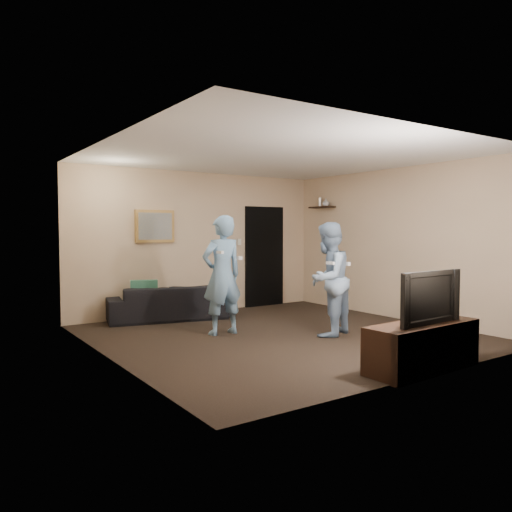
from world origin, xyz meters
TOP-DOWN VIEW (x-y plane):
  - ground at (0.00, 0.00)m, footprint 5.00×5.00m
  - ceiling at (0.00, 0.00)m, footprint 5.00×5.00m
  - wall_back at (0.00, 2.50)m, footprint 5.00×0.04m
  - wall_front at (0.00, -2.50)m, footprint 5.00×0.04m
  - wall_left at (-2.50, 0.00)m, footprint 0.04×5.00m
  - wall_right at (2.50, 0.00)m, footprint 0.04×5.00m
  - sofa at (-0.84, 2.10)m, footprint 2.13×1.21m
  - throw_pillow at (-1.26, 2.10)m, footprint 0.46×0.28m
  - painting_frame at (-0.90, 2.48)m, footprint 0.72×0.05m
  - painting_canvas at (-0.90, 2.45)m, footprint 0.62×0.01m
  - doorway at (1.45, 2.47)m, footprint 0.90×0.06m
  - light_switch at (0.85, 2.48)m, footprint 0.08×0.02m
  - wall_shelf at (2.39, 1.80)m, footprint 0.20×0.60m
  - shelf_vase at (2.39, 1.68)m, footprint 0.15×0.15m
  - shelf_figurine at (2.39, 1.86)m, footprint 0.06×0.06m
  - tv_console at (0.21, -2.31)m, footprint 1.50×0.54m
  - television at (0.21, -2.31)m, footprint 1.01×0.17m
  - wii_player_left at (-0.67, 0.53)m, footprint 0.64×0.50m
  - wii_player_right at (0.55, -0.41)m, footprint 0.97×0.87m

SIDE VIEW (x-z plane):
  - ground at x=0.00m, z-range 0.00..0.00m
  - tv_console at x=0.21m, z-range -0.01..0.51m
  - sofa at x=-0.84m, z-range 0.00..0.58m
  - throw_pillow at x=-1.26m, z-range 0.26..0.70m
  - television at x=0.21m, z-range 0.51..1.09m
  - wii_player_right at x=0.55m, z-range 0.00..1.64m
  - wii_player_left at x=-0.67m, z-range 0.00..1.75m
  - doorway at x=1.45m, z-range 0.00..2.00m
  - wall_back at x=0.00m, z-range 0.00..2.60m
  - wall_front at x=0.00m, z-range 0.00..2.60m
  - wall_left at x=-2.50m, z-range 0.00..2.60m
  - wall_right at x=2.50m, z-range 0.00..2.60m
  - light_switch at x=0.85m, z-range 1.24..1.36m
  - painting_frame at x=-0.90m, z-range 1.32..1.89m
  - painting_canvas at x=-0.90m, z-range 1.37..1.83m
  - wall_shelf at x=2.39m, z-range 1.98..2.00m
  - shelf_vase at x=2.39m, z-range 2.00..2.15m
  - shelf_figurine at x=2.39m, z-range 2.00..2.18m
  - ceiling at x=0.00m, z-range 2.58..2.62m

